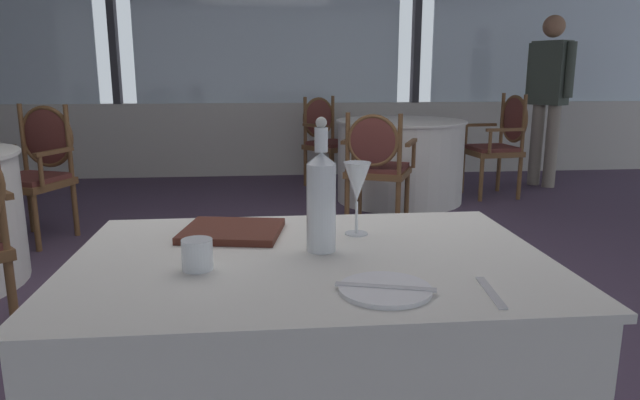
% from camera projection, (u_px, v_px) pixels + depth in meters
% --- Properties ---
extents(ground_plane, '(14.23, 14.23, 0.00)m').
position_uv_depth(ground_plane, '(282.00, 311.00, 2.96)').
color(ground_plane, '#47384C').
extents(window_wall_far, '(10.95, 0.14, 2.92)m').
position_uv_depth(window_wall_far, '(269.00, 76.00, 6.62)').
color(window_wall_far, beige).
rests_on(window_wall_far, ground_plane).
extents(foreground_table, '(1.18, 0.81, 0.77)m').
position_uv_depth(foreground_table, '(311.00, 395.00, 1.50)').
color(foreground_table, silver).
rests_on(foreground_table, ground_plane).
extents(side_plate, '(0.19, 0.19, 0.01)m').
position_uv_depth(side_plate, '(385.00, 289.00, 1.19)').
color(side_plate, white).
rests_on(side_plate, foreground_table).
extents(butter_knife, '(0.21, 0.07, 0.00)m').
position_uv_depth(butter_knife, '(385.00, 287.00, 1.19)').
color(butter_knife, silver).
rests_on(butter_knife, foreground_table).
extents(dinner_fork, '(0.03, 0.17, 0.00)m').
position_uv_depth(dinner_fork, '(491.00, 292.00, 1.18)').
color(dinner_fork, silver).
rests_on(dinner_fork, foreground_table).
extents(water_bottle, '(0.07, 0.07, 0.34)m').
position_uv_depth(water_bottle, '(321.00, 198.00, 1.43)').
color(water_bottle, white).
rests_on(water_bottle, foreground_table).
extents(wine_glass, '(0.08, 0.08, 0.20)m').
position_uv_depth(wine_glass, '(357.00, 184.00, 1.57)').
color(wine_glass, white).
rests_on(wine_glass, foreground_table).
extents(water_tumbler, '(0.07, 0.07, 0.07)m').
position_uv_depth(water_tumbler, '(197.00, 254.00, 1.31)').
color(water_tumbler, white).
rests_on(water_tumbler, foreground_table).
extents(menu_book, '(0.30, 0.28, 0.02)m').
position_uv_depth(menu_book, '(232.00, 231.00, 1.60)').
color(menu_book, '#512319').
rests_on(menu_book, foreground_table).
extents(background_table_0, '(1.22, 1.22, 0.77)m').
position_uv_depth(background_table_0, '(400.00, 161.00, 5.42)').
color(background_table_0, silver).
rests_on(background_table_0, ground_plane).
extents(dining_chair_0_0, '(0.64, 0.61, 0.91)m').
position_uv_depth(dining_chair_0_0, '(376.00, 161.00, 4.43)').
color(dining_chair_0_0, brown).
rests_on(dining_chair_0_0, ground_plane).
extents(dining_chair_0_1, '(0.51, 0.57, 1.00)m').
position_uv_depth(dining_chair_0_1, '(502.00, 138.00, 5.59)').
color(dining_chair_0_1, brown).
rests_on(dining_chair_0_1, ground_plane).
extents(dining_chair_0_2, '(0.66, 0.64, 0.95)m').
position_uv_depth(dining_chair_0_2, '(326.00, 135.00, 6.14)').
color(dining_chair_0_2, brown).
rests_on(dining_chair_0_2, ground_plane).
extents(dining_chair_1_0, '(0.63, 0.59, 0.98)m').
position_uv_depth(dining_chair_1_0, '(37.00, 163.00, 4.15)').
color(dining_chair_1_0, brown).
rests_on(dining_chair_1_0, ground_plane).
extents(diner_person_0, '(0.36, 0.47, 1.77)m').
position_uv_depth(diner_person_0, '(549.00, 90.00, 5.99)').
color(diner_person_0, gray).
rests_on(diner_person_0, ground_plane).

